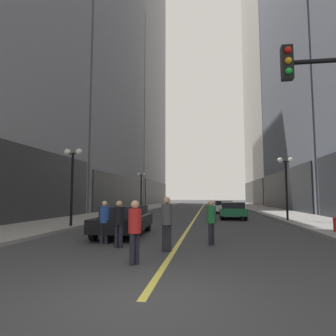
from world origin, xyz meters
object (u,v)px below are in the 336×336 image
(pedestrian_in_red_jacket, at_px, (135,227))
(street_lamp_right_mid, at_px, (286,174))
(car_white, at_px, (223,206))
(street_lamp_left_far, at_px, (141,183))
(car_green, at_px, (232,210))
(pedestrian_in_blue_hoodie, at_px, (104,219))
(pedestrian_with_orange_bag, at_px, (167,219))
(pedestrian_in_black_coat, at_px, (119,220))
(car_black, at_px, (124,219))
(street_lamp_left_near, at_px, (72,169))
(pedestrian_in_green_parka, at_px, (211,219))

(pedestrian_in_red_jacket, height_order, street_lamp_right_mid, street_lamp_right_mid)
(car_white, bearing_deg, street_lamp_left_far, 175.30)
(car_green, bearing_deg, car_white, 92.82)
(pedestrian_in_red_jacket, distance_m, street_lamp_right_mid, 15.39)
(pedestrian_in_blue_hoodie, bearing_deg, pedestrian_with_orange_bag, -26.35)
(pedestrian_in_black_coat, relative_size, pedestrian_in_red_jacket, 0.97)
(car_green, bearing_deg, pedestrian_with_orange_bag, -102.48)
(car_white, xyz_separation_m, pedestrian_with_orange_bag, (-2.77, -21.99, 0.30))
(pedestrian_in_black_coat, bearing_deg, pedestrian_with_orange_bag, -16.08)
(pedestrian_in_black_coat, bearing_deg, car_black, 102.92)
(car_black, xyz_separation_m, pedestrian_in_red_jacket, (1.89, -5.49, 0.24))
(pedestrian_in_blue_hoodie, height_order, street_lamp_left_near, street_lamp_left_near)
(pedestrian_in_blue_hoodie, bearing_deg, car_green, 66.25)
(car_green, relative_size, street_lamp_right_mid, 0.98)
(pedestrian_with_orange_bag, bearing_deg, street_lamp_left_far, 105.25)
(car_black, bearing_deg, car_green, 62.01)
(pedestrian_in_green_parka, xyz_separation_m, pedestrian_with_orange_bag, (-1.42, -1.55, 0.08))
(car_green, distance_m, pedestrian_in_blue_hoodie, 14.17)
(pedestrian_in_blue_hoodie, distance_m, street_lamp_left_near, 6.39)
(car_green, relative_size, street_lamp_left_near, 0.98)
(pedestrian_in_green_parka, height_order, pedestrian_in_blue_hoodie, pedestrian_in_green_parka)
(street_lamp_left_near, xyz_separation_m, street_lamp_right_mid, (12.80, 5.60, 0.00))
(pedestrian_in_green_parka, bearing_deg, pedestrian_in_blue_hoodie, -175.89)
(pedestrian_in_green_parka, distance_m, pedestrian_in_blue_hoodie, 3.99)
(pedestrian_with_orange_bag, xyz_separation_m, street_lamp_left_near, (-6.20, 5.97, 2.23))
(car_white, bearing_deg, pedestrian_in_black_coat, -101.87)
(pedestrian_in_green_parka, bearing_deg, pedestrian_in_black_coat, -161.74)
(pedestrian_in_red_jacket, relative_size, street_lamp_right_mid, 0.37)
(pedestrian_in_green_parka, xyz_separation_m, street_lamp_right_mid, (5.18, 10.02, 2.32))
(pedestrian_in_red_jacket, bearing_deg, car_white, 82.00)
(street_lamp_left_far, height_order, street_lamp_right_mid, same)
(car_white, relative_size, street_lamp_right_mid, 1.09)
(street_lamp_left_far, bearing_deg, car_black, -78.96)
(pedestrian_in_green_parka, height_order, street_lamp_right_mid, street_lamp_right_mid)
(pedestrian_in_green_parka, distance_m, pedestrian_in_black_coat, 3.34)
(car_black, distance_m, pedestrian_with_orange_bag, 4.42)
(pedestrian_in_red_jacket, xyz_separation_m, street_lamp_right_mid, (7.18, 13.41, 2.30))
(car_white, xyz_separation_m, street_lamp_left_far, (-8.96, 0.74, 2.53))
(car_black, bearing_deg, street_lamp_left_near, 148.06)
(pedestrian_in_blue_hoodie, height_order, street_lamp_left_far, street_lamp_left_far)
(pedestrian_in_black_coat, height_order, street_lamp_left_far, street_lamp_left_far)
(car_green, bearing_deg, street_lamp_left_near, -138.53)
(street_lamp_left_near, bearing_deg, pedestrian_in_blue_hoodie, -52.29)
(pedestrian_in_red_jacket, relative_size, street_lamp_left_near, 0.37)
(street_lamp_left_far, bearing_deg, car_white, -4.70)
(pedestrian_in_green_parka, distance_m, street_lamp_left_far, 22.62)
(car_green, xyz_separation_m, street_lamp_left_near, (-9.34, -8.26, 2.54))
(car_black, relative_size, pedestrian_in_green_parka, 3.01)
(street_lamp_left_far, bearing_deg, car_green, -42.28)
(pedestrian_with_orange_bag, relative_size, pedestrian_in_black_coat, 1.09)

